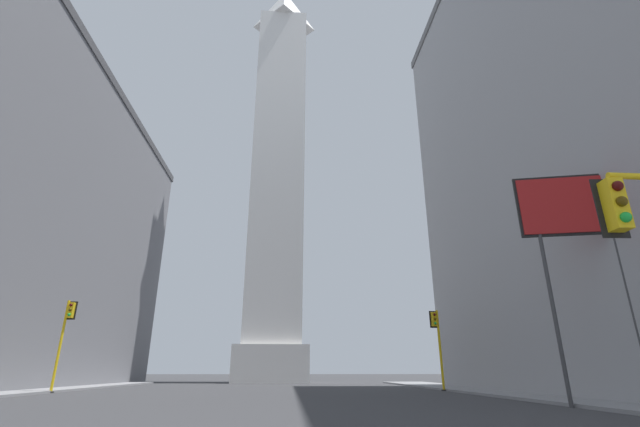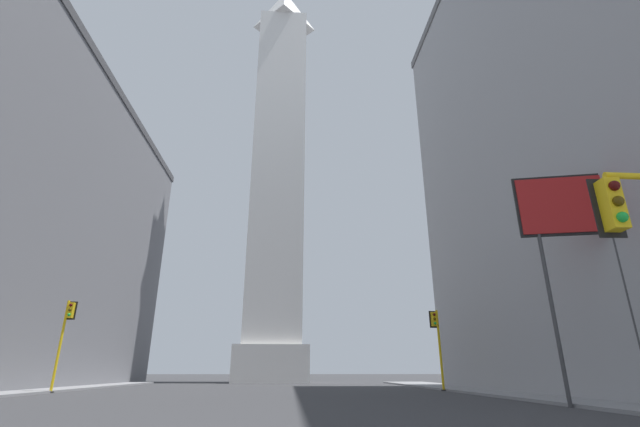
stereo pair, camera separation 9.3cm
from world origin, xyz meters
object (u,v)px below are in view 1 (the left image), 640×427
obelisk (279,161)px  traffic_light_mid_left (65,331)px  traffic_light_mid_right (437,337)px  billboard_sign (572,214)px

obelisk → traffic_light_mid_left: 40.57m
obelisk → traffic_light_mid_left: obelisk is taller
traffic_light_mid_right → billboard_sign: size_ratio=0.57×
traffic_light_mid_right → billboard_sign: bearing=-83.9°
obelisk → billboard_sign: (15.50, -40.85, -23.32)m
obelisk → billboard_sign: bearing=-69.2°
obelisk → traffic_light_mid_right: bearing=-61.1°
traffic_light_mid_left → traffic_light_mid_right: bearing=2.5°
obelisk → traffic_light_mid_right: obelisk is taller
traffic_light_mid_right → billboard_sign: billboard_sign is taller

